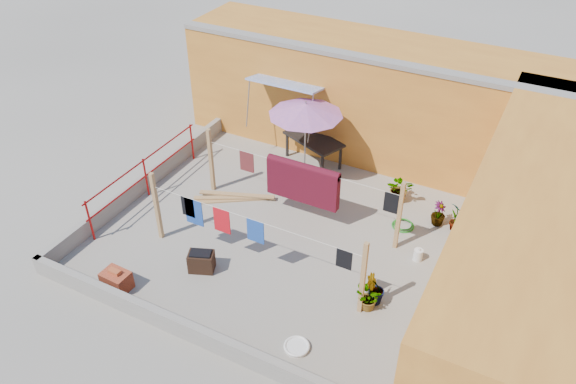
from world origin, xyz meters
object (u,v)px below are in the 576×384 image
at_px(green_hose, 403,225).
at_px(plant_back_a, 400,189).
at_px(brazier, 201,261).
at_px(brick_stack, 117,280).
at_px(outdoor_table, 314,141).
at_px(water_jug_b, 418,255).
at_px(patio_umbrella, 306,110).
at_px(water_jug_a, 451,249).
at_px(white_basin, 297,347).

bearing_deg(green_hose, plant_back_a, 114.31).
xyz_separation_m(brazier, plant_back_a, (3.02, 4.44, 0.13)).
bearing_deg(brick_stack, plant_back_a, 53.23).
height_order(green_hose, plant_back_a, plant_back_a).
xyz_separation_m(outdoor_table, water_jug_b, (3.83, -2.59, -0.57)).
distance_m(patio_umbrella, green_hose, 3.73).
bearing_deg(plant_back_a, water_jug_a, -39.38).
bearing_deg(patio_umbrella, outdoor_table, 98.97).
xyz_separation_m(white_basin, water_jug_b, (1.29, 3.45, 0.10)).
distance_m(white_basin, plant_back_a, 5.41).
distance_m(brazier, water_jug_a, 5.62).
bearing_deg(brazier, water_jug_a, 32.84).
relative_size(outdoor_table, white_basin, 3.74).
xyz_separation_m(brazier, white_basin, (2.81, -0.96, -0.19)).
xyz_separation_m(white_basin, plant_back_a, (0.21, 5.40, 0.33)).
xyz_separation_m(patio_umbrella, brick_stack, (-1.67, -5.55, -1.85)).
bearing_deg(brick_stack, water_jug_b, 35.15).
bearing_deg(green_hose, outdoor_table, 153.33).
distance_m(brazier, water_jug_b, 4.81).
relative_size(water_jug_b, plant_back_a, 0.44).
relative_size(outdoor_table, brick_stack, 3.17).
height_order(brazier, plant_back_a, plant_back_a).
bearing_deg(outdoor_table, green_hose, -26.67).
bearing_deg(brazier, white_basin, -18.84).
bearing_deg(plant_back_a, water_jug_b, -60.78).
bearing_deg(water_jug_a, water_jug_b, -137.78).
xyz_separation_m(brick_stack, brazier, (1.26, 1.29, 0.02)).
distance_m(brick_stack, water_jug_b, 6.57).
bearing_deg(plant_back_a, brazier, -124.22).
xyz_separation_m(outdoor_table, green_hose, (3.17, -1.59, -0.68)).
bearing_deg(brazier, water_jug_b, 31.24).
bearing_deg(white_basin, brick_stack, -175.39).
bearing_deg(outdoor_table, white_basin, -67.26).
bearing_deg(white_basin, green_hose, 81.86).
height_order(white_basin, water_jug_a, water_jug_a).
height_order(brick_stack, green_hose, brick_stack).
relative_size(brick_stack, plant_back_a, 0.80).
xyz_separation_m(water_jug_b, plant_back_a, (-1.09, 1.95, 0.23)).
distance_m(water_jug_a, water_jug_b, 0.82).
height_order(water_jug_a, water_jug_b, water_jug_a).
height_order(water_jug_a, green_hose, water_jug_a).
distance_m(brick_stack, water_jug_a, 7.38).
relative_size(brick_stack, green_hose, 1.09).
relative_size(water_jug_a, water_jug_b, 1.03).
distance_m(white_basin, water_jug_a, 4.44).
height_order(outdoor_table, green_hose, outdoor_table).
xyz_separation_m(outdoor_table, water_jug_a, (4.43, -2.03, -0.56)).
bearing_deg(outdoor_table, brazier, -93.18).
bearing_deg(outdoor_table, water_jug_a, -24.62).
xyz_separation_m(patio_umbrella, white_basin, (2.40, -5.22, -2.02)).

